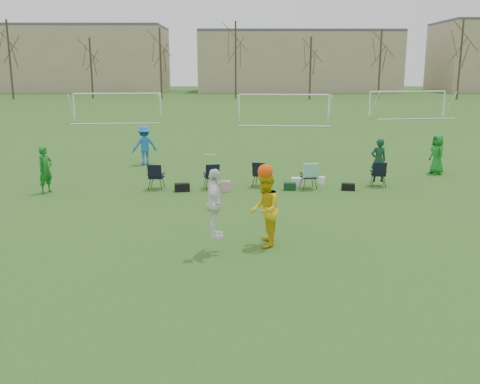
{
  "coord_description": "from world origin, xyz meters",
  "views": [
    {
      "loc": [
        0.15,
        -12.03,
        4.45
      ],
      "look_at": [
        0.23,
        1.81,
        1.25
      ],
      "focal_mm": 40.0,
      "sensor_mm": 36.0,
      "label": 1
    }
  ],
  "objects_px": {
    "fielder_blue": "(144,145)",
    "fielder_green_near": "(45,170)",
    "goal_left": "(117,99)",
    "goal_mid": "(284,100)",
    "center_contest": "(248,207)",
    "goal_right": "(408,97)",
    "fielder_green_far": "(437,154)"
  },
  "relations": [
    {
      "from": "goal_left",
      "to": "fielder_blue",
      "type": "bearing_deg",
      "value": -79.55
    },
    {
      "from": "goal_left",
      "to": "goal_mid",
      "type": "xyz_separation_m",
      "value": [
        14.0,
        -2.0,
        0.0
      ]
    },
    {
      "from": "fielder_blue",
      "to": "goal_right",
      "type": "height_order",
      "value": "goal_right"
    },
    {
      "from": "fielder_green_far",
      "to": "center_contest",
      "type": "xyz_separation_m",
      "value": [
        -8.36,
        -9.78,
        0.23
      ]
    },
    {
      "from": "fielder_green_far",
      "to": "goal_left",
      "type": "relative_size",
      "value": 0.23
    },
    {
      "from": "fielder_green_far",
      "to": "center_contest",
      "type": "height_order",
      "value": "center_contest"
    },
    {
      "from": "fielder_green_far",
      "to": "goal_mid",
      "type": "bearing_deg",
      "value": -179.11
    },
    {
      "from": "goal_left",
      "to": "goal_right",
      "type": "height_order",
      "value": "same"
    },
    {
      "from": "fielder_green_near",
      "to": "goal_left",
      "type": "bearing_deg",
      "value": 31.82
    },
    {
      "from": "goal_left",
      "to": "goal_mid",
      "type": "distance_m",
      "value": 14.14
    },
    {
      "from": "center_contest",
      "to": "goal_mid",
      "type": "distance_m",
      "value": 31.32
    },
    {
      "from": "fielder_blue",
      "to": "fielder_green_far",
      "type": "bearing_deg",
      "value": 143.38
    },
    {
      "from": "center_contest",
      "to": "goal_left",
      "type": "distance_m",
      "value": 34.72
    },
    {
      "from": "goal_left",
      "to": "goal_mid",
      "type": "relative_size",
      "value": 1.0
    },
    {
      "from": "fielder_green_near",
      "to": "fielder_blue",
      "type": "distance_m",
      "value": 6.52
    },
    {
      "from": "fielder_blue",
      "to": "goal_right",
      "type": "xyz_separation_m",
      "value": [
        20.22,
        24.9,
        1.01
      ]
    },
    {
      "from": "fielder_green_far",
      "to": "goal_left",
      "type": "xyz_separation_m",
      "value": [
        -18.78,
        23.33,
        1.07
      ]
    },
    {
      "from": "fielder_blue",
      "to": "goal_mid",
      "type": "bearing_deg",
      "value": -139.57
    },
    {
      "from": "goal_right",
      "to": "goal_left",
      "type": "bearing_deg",
      "value": -179.25
    },
    {
      "from": "fielder_green_far",
      "to": "goal_left",
      "type": "distance_m",
      "value": 29.97
    },
    {
      "from": "fielder_blue",
      "to": "goal_left",
      "type": "xyz_separation_m",
      "value": [
        -5.78,
        20.9,
        1.01
      ]
    },
    {
      "from": "fielder_green_far",
      "to": "goal_right",
      "type": "bearing_deg",
      "value": 153.46
    },
    {
      "from": "fielder_blue",
      "to": "center_contest",
      "type": "distance_m",
      "value": 13.06
    },
    {
      "from": "center_contest",
      "to": "fielder_green_near",
      "type": "bearing_deg",
      "value": 139.32
    },
    {
      "from": "fielder_green_near",
      "to": "fielder_blue",
      "type": "xyz_separation_m",
      "value": [
        2.6,
        5.98,
        0.05
      ]
    },
    {
      "from": "fielder_green_far",
      "to": "fielder_green_near",
      "type": "bearing_deg",
      "value": -88.92
    },
    {
      "from": "fielder_blue",
      "to": "goal_left",
      "type": "bearing_deg",
      "value": -100.61
    },
    {
      "from": "fielder_blue",
      "to": "goal_mid",
      "type": "height_order",
      "value": "goal_mid"
    },
    {
      "from": "goal_left",
      "to": "fielder_green_near",
      "type": "bearing_deg",
      "value": -88.26
    },
    {
      "from": "center_contest",
      "to": "goal_mid",
      "type": "bearing_deg",
      "value": 83.44
    },
    {
      "from": "fielder_blue",
      "to": "fielder_green_near",
      "type": "bearing_deg",
      "value": 40.42
    },
    {
      "from": "fielder_green_near",
      "to": "goal_right",
      "type": "xyz_separation_m",
      "value": [
        22.82,
        30.88,
        1.06
      ]
    }
  ]
}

